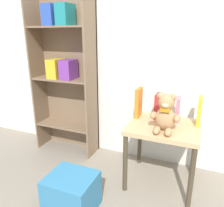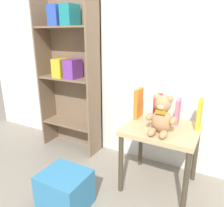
{
  "view_description": "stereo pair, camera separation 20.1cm",
  "coord_description": "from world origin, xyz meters",
  "px_view_note": "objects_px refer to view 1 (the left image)",
  "views": [
    {
      "loc": [
        0.35,
        -0.66,
        1.28
      ],
      "look_at": [
        -0.38,
        1.11,
        0.67
      ],
      "focal_mm": 35.0,
      "sensor_mm": 36.0,
      "label": 1
    },
    {
      "loc": [
        0.53,
        -0.58,
        1.28
      ],
      "look_at": [
        -0.38,
        1.11,
        0.67
      ],
      "focal_mm": 35.0,
      "sensor_mm": 36.0,
      "label": 2
    }
  ],
  "objects_px": {
    "bookshelf_side": "(65,69)",
    "book_standing_yellow": "(199,111)",
    "book_standing_red": "(158,106)",
    "teddy_bear": "(165,114)",
    "storage_bin": "(72,193)",
    "display_table": "(163,134)",
    "book_standing_orange": "(139,103)",
    "book_standing_pink": "(178,109)"
  },
  "relations": [
    {
      "from": "book_standing_red",
      "to": "bookshelf_side",
      "type": "bearing_deg",
      "value": 174.54
    },
    {
      "from": "bookshelf_side",
      "to": "book_standing_red",
      "type": "xyz_separation_m",
      "value": [
        1.03,
        -0.1,
        -0.26
      ]
    },
    {
      "from": "teddy_bear",
      "to": "book_standing_pink",
      "type": "relative_size",
      "value": 1.42
    },
    {
      "from": "display_table",
      "to": "book_standing_orange",
      "type": "relative_size",
      "value": 2.17
    },
    {
      "from": "bookshelf_side",
      "to": "storage_bin",
      "type": "bearing_deg",
      "value": -55.96
    },
    {
      "from": "display_table",
      "to": "storage_bin",
      "type": "distance_m",
      "value": 0.87
    },
    {
      "from": "book_standing_orange",
      "to": "book_standing_pink",
      "type": "height_order",
      "value": "book_standing_orange"
    },
    {
      "from": "book_standing_red",
      "to": "storage_bin",
      "type": "xyz_separation_m",
      "value": [
        -0.47,
        -0.73,
        -0.52
      ]
    },
    {
      "from": "display_table",
      "to": "storage_bin",
      "type": "xyz_separation_m",
      "value": [
        -0.56,
        -0.58,
        -0.33
      ]
    },
    {
      "from": "display_table",
      "to": "book_standing_yellow",
      "type": "height_order",
      "value": "book_standing_yellow"
    },
    {
      "from": "display_table",
      "to": "book_standing_red",
      "type": "height_order",
      "value": "book_standing_red"
    },
    {
      "from": "book_standing_orange",
      "to": "storage_bin",
      "type": "distance_m",
      "value": 0.94
    },
    {
      "from": "book_standing_red",
      "to": "book_standing_pink",
      "type": "height_order",
      "value": "book_standing_red"
    },
    {
      "from": "teddy_bear",
      "to": "bookshelf_side",
      "type": "bearing_deg",
      "value": 163.14
    },
    {
      "from": "display_table",
      "to": "book_standing_orange",
      "type": "bearing_deg",
      "value": 155.08
    },
    {
      "from": "bookshelf_side",
      "to": "book_standing_yellow",
      "type": "xyz_separation_m",
      "value": [
        1.37,
        -0.11,
        -0.26
      ]
    },
    {
      "from": "teddy_bear",
      "to": "book_standing_red",
      "type": "distance_m",
      "value": 0.27
    },
    {
      "from": "bookshelf_side",
      "to": "storage_bin",
      "type": "distance_m",
      "value": 1.27
    },
    {
      "from": "teddy_bear",
      "to": "storage_bin",
      "type": "height_order",
      "value": "teddy_bear"
    },
    {
      "from": "book_standing_red",
      "to": "book_standing_pink",
      "type": "bearing_deg",
      "value": 0.1
    },
    {
      "from": "display_table",
      "to": "book_standing_red",
      "type": "distance_m",
      "value": 0.26
    },
    {
      "from": "bookshelf_side",
      "to": "book_standing_yellow",
      "type": "relative_size",
      "value": 6.89
    },
    {
      "from": "book_standing_pink",
      "to": "teddy_bear",
      "type": "bearing_deg",
      "value": -108.43
    },
    {
      "from": "bookshelf_side",
      "to": "book_standing_orange",
      "type": "height_order",
      "value": "bookshelf_side"
    },
    {
      "from": "teddy_bear",
      "to": "book_standing_yellow",
      "type": "bearing_deg",
      "value": 43.44
    },
    {
      "from": "display_table",
      "to": "storage_bin",
      "type": "bearing_deg",
      "value": -133.54
    },
    {
      "from": "bookshelf_side",
      "to": "teddy_bear",
      "type": "distance_m",
      "value": 1.2
    },
    {
      "from": "display_table",
      "to": "book_standing_yellow",
      "type": "relative_size",
      "value": 2.42
    },
    {
      "from": "display_table",
      "to": "book_standing_pink",
      "type": "xyz_separation_m",
      "value": [
        0.09,
        0.14,
        0.19
      ]
    },
    {
      "from": "storage_bin",
      "to": "book_standing_yellow",
      "type": "bearing_deg",
      "value": 41.06
    },
    {
      "from": "book_standing_red",
      "to": "book_standing_yellow",
      "type": "xyz_separation_m",
      "value": [
        0.35,
        -0.02,
        0.01
      ]
    },
    {
      "from": "book_standing_red",
      "to": "display_table",
      "type": "bearing_deg",
      "value": -58.44
    },
    {
      "from": "book_standing_orange",
      "to": "book_standing_pink",
      "type": "distance_m",
      "value": 0.35
    },
    {
      "from": "teddy_bear",
      "to": "book_standing_orange",
      "type": "bearing_deg",
      "value": 141.04
    },
    {
      "from": "book_standing_yellow",
      "to": "book_standing_pink",
      "type": "bearing_deg",
      "value": 174.3
    },
    {
      "from": "book_standing_red",
      "to": "storage_bin",
      "type": "bearing_deg",
      "value": -122.88
    },
    {
      "from": "book_standing_red",
      "to": "book_standing_yellow",
      "type": "height_order",
      "value": "book_standing_yellow"
    },
    {
      "from": "teddy_bear",
      "to": "book_standing_yellow",
      "type": "height_order",
      "value": "teddy_bear"
    },
    {
      "from": "storage_bin",
      "to": "book_standing_red",
      "type": "bearing_deg",
      "value": 57.09
    },
    {
      "from": "bookshelf_side",
      "to": "book_standing_yellow",
      "type": "height_order",
      "value": "bookshelf_side"
    },
    {
      "from": "teddy_bear",
      "to": "book_standing_yellow",
      "type": "relative_size",
      "value": 1.26
    },
    {
      "from": "display_table",
      "to": "bookshelf_side",
      "type": "bearing_deg",
      "value": 167.86
    }
  ]
}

